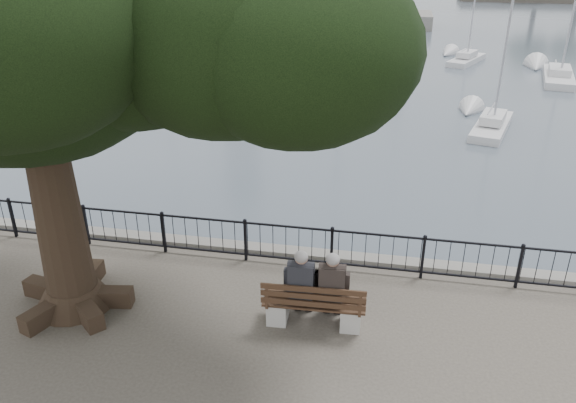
% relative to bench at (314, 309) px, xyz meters
% --- Properties ---
extents(harbor, '(260.00, 260.00, 1.20)m').
position_rel_bench_xyz_m(harbor, '(-0.92, 2.61, -0.86)').
color(harbor, slate).
rests_on(harbor, ground).
extents(railing, '(22.06, 0.06, 1.00)m').
position_rel_bench_xyz_m(railing, '(-0.92, 2.11, 0.20)').
color(railing, black).
rests_on(railing, ground).
extents(bench, '(1.99, 0.68, 1.04)m').
position_rel_bench_xyz_m(bench, '(0.00, 0.00, 0.00)').
color(bench, '#A4A29B').
rests_on(bench, ground).
extents(person_left, '(0.49, 0.83, 1.65)m').
position_rel_bench_xyz_m(person_left, '(-0.26, 0.10, 0.40)').
color(person_left, black).
rests_on(person_left, ground).
extents(person_right, '(0.49, 0.83, 1.65)m').
position_rel_bench_xyz_m(person_right, '(0.32, 0.13, 0.40)').
color(person_right, black).
rests_on(person_right, ground).
extents(tree, '(10.65, 7.44, 8.70)m').
position_rel_bench_xyz_m(tree, '(-4.10, -0.15, 5.36)').
color(tree, black).
rests_on(tree, ground).
extents(lion_monument, '(5.97, 5.97, 8.81)m').
position_rel_bench_xyz_m(lion_monument, '(1.08, 49.54, 0.84)').
color(lion_monument, slate).
rests_on(lion_monument, ground).
extents(sailboat_a, '(2.42, 4.90, 8.48)m').
position_rel_bench_xyz_m(sailboat_a, '(-9.16, 21.44, -1.08)').
color(sailboat_a, silver).
rests_on(sailboat_a, ground).
extents(sailboat_b, '(3.44, 6.41, 13.18)m').
position_rel_bench_xyz_m(sailboat_b, '(-1.73, 20.65, -1.00)').
color(sailboat_b, silver).
rests_on(sailboat_b, ground).
extents(sailboat_c, '(2.47, 4.78, 8.34)m').
position_rel_bench_xyz_m(sailboat_c, '(5.57, 16.73, -1.08)').
color(sailboat_c, silver).
rests_on(sailboat_c, ground).
extents(sailboat_d, '(2.67, 6.06, 11.21)m').
position_rel_bench_xyz_m(sailboat_d, '(10.85, 27.77, -1.04)').
color(sailboat_d, silver).
rests_on(sailboat_d, ground).
extents(sailboat_e, '(3.90, 6.40, 13.09)m').
position_rel_bench_xyz_m(sailboat_e, '(-14.37, 27.78, -1.01)').
color(sailboat_e, silver).
rests_on(sailboat_e, ground).
extents(sailboat_f, '(2.62, 5.85, 12.22)m').
position_rel_bench_xyz_m(sailboat_f, '(1.55, 33.24, -1.01)').
color(sailboat_f, silver).
rests_on(sailboat_f, ground).
extents(sailboat_g, '(3.05, 4.77, 9.00)m').
position_rel_bench_xyz_m(sailboat_g, '(5.86, 32.36, -1.07)').
color(sailboat_g, silver).
rests_on(sailboat_g, ground).
extents(sailboat_h, '(2.55, 4.88, 11.56)m').
position_rel_bench_xyz_m(sailboat_h, '(-3.14, 36.96, -1.00)').
color(sailboat_h, silver).
rests_on(sailboat_h, ground).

